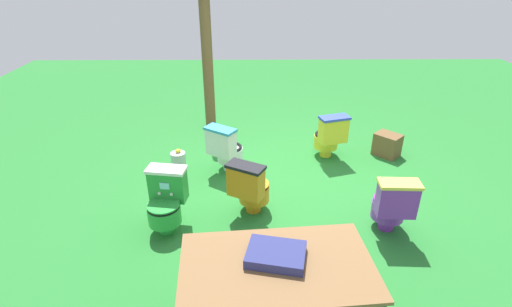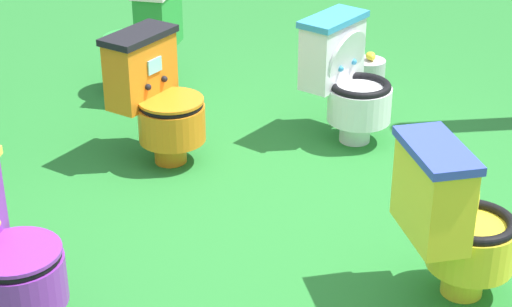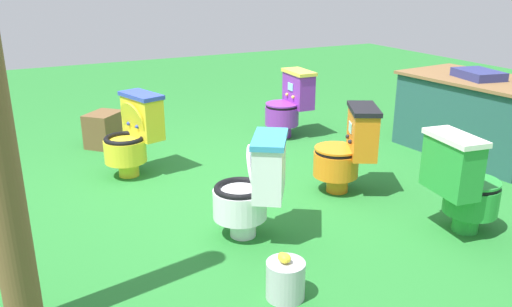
{
  "view_description": "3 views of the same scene",
  "coord_description": "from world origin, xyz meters",
  "px_view_note": "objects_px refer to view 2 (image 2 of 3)",
  "views": [
    {
      "loc": [
        0.51,
        4.64,
        2.85
      ],
      "look_at": [
        0.46,
        0.06,
        0.48
      ],
      "focal_mm": 27.34,
      "sensor_mm": 36.0,
      "label": 1
    },
    {
      "loc": [
        -3.82,
        -0.14,
        2.24
      ],
      "look_at": [
        0.01,
        0.14,
        0.31
      ],
      "focal_mm": 61.3,
      "sensor_mm": 36.0,
      "label": 2
    },
    {
      "loc": [
        3.78,
        -1.77,
        1.73
      ],
      "look_at": [
        0.13,
        0.09,
        0.31
      ],
      "focal_mm": 36.69,
      "sensor_mm": 36.0,
      "label": 3
    }
  ],
  "objects_px": {
    "toilet_green": "(144,39)",
    "toilet_orange": "(158,98)",
    "toilet_yellow": "(454,220)",
    "toilet_white": "(347,79)",
    "lemon_bucket": "(368,75)"
  },
  "relations": [
    {
      "from": "toilet_green",
      "to": "toilet_orange",
      "type": "xyz_separation_m",
      "value": [
        -0.95,
        -0.26,
        0.0
      ]
    },
    {
      "from": "toilet_orange",
      "to": "toilet_yellow",
      "type": "height_order",
      "value": "same"
    },
    {
      "from": "toilet_white",
      "to": "lemon_bucket",
      "type": "xyz_separation_m",
      "value": [
        0.73,
        -0.17,
        -0.26
      ]
    },
    {
      "from": "toilet_green",
      "to": "toilet_orange",
      "type": "height_order",
      "value": "same"
    },
    {
      "from": "toilet_orange",
      "to": "lemon_bucket",
      "type": "bearing_deg",
      "value": 160.48
    },
    {
      "from": "toilet_orange",
      "to": "toilet_white",
      "type": "bearing_deg",
      "value": 137.38
    },
    {
      "from": "toilet_yellow",
      "to": "lemon_bucket",
      "type": "height_order",
      "value": "toilet_yellow"
    },
    {
      "from": "toilet_green",
      "to": "toilet_white",
      "type": "bearing_deg",
      "value": -106.29
    },
    {
      "from": "lemon_bucket",
      "to": "toilet_green",
      "type": "bearing_deg",
      "value": 95.02
    },
    {
      "from": "lemon_bucket",
      "to": "toilet_yellow",
      "type": "bearing_deg",
      "value": -173.8
    },
    {
      "from": "toilet_white",
      "to": "toilet_orange",
      "type": "height_order",
      "value": "same"
    },
    {
      "from": "toilet_white",
      "to": "lemon_bucket",
      "type": "bearing_deg",
      "value": -159.27
    },
    {
      "from": "toilet_orange",
      "to": "toilet_yellow",
      "type": "bearing_deg",
      "value": 79.1
    },
    {
      "from": "toilet_white",
      "to": "toilet_green",
      "type": "xyz_separation_m",
      "value": [
        0.6,
        1.3,
        -0.0
      ]
    },
    {
      "from": "toilet_yellow",
      "to": "lemon_bucket",
      "type": "bearing_deg",
      "value": 169.43
    }
  ]
}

